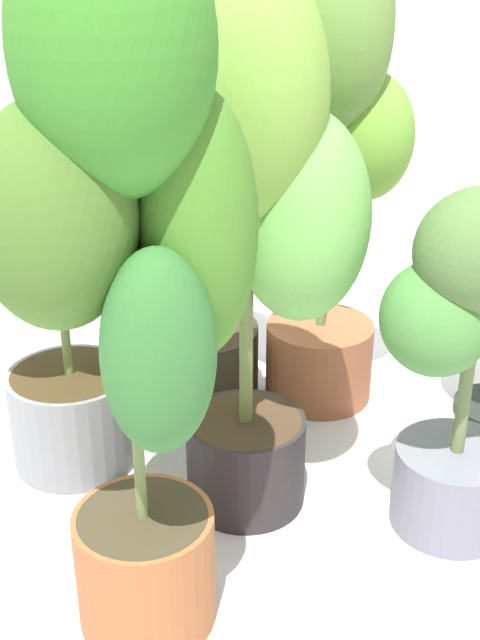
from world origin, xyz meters
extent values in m
plane|color=silver|center=(0.00, 0.00, 0.00)|extent=(8.00, 8.00, 0.00)
cylinder|color=#272323|center=(-0.02, 0.09, 0.09)|extent=(0.22, 0.22, 0.17)
cylinder|color=#453021|center=(-0.02, 0.09, 0.16)|extent=(0.20, 0.20, 0.02)
cylinder|color=olive|center=(-0.02, 0.09, 0.49)|extent=(0.02, 0.02, 0.64)
ellipsoid|color=#74A53D|center=(-0.02, 0.09, 0.74)|extent=(0.32, 0.32, 0.42)
ellipsoid|color=#7AAE3D|center=(-0.10, 0.11, 0.57)|extent=(0.30, 0.30, 0.32)
ellipsoid|color=#67AC4D|center=(0.06, 0.07, 0.54)|extent=(0.25, 0.26, 0.35)
cylinder|color=slate|center=(0.27, -0.13, 0.08)|extent=(0.21, 0.21, 0.15)
cylinder|color=#402924|center=(0.27, -0.13, 0.15)|extent=(0.19, 0.19, 0.02)
cylinder|color=#637444|center=(0.27, -0.13, 0.36)|extent=(0.02, 0.02, 0.41)
ellipsoid|color=#457F39|center=(0.21, -0.11, 0.41)|extent=(0.23, 0.24, 0.19)
cylinder|color=gray|center=(-0.27, 0.36, 0.10)|extent=(0.24, 0.24, 0.19)
cylinder|color=#3D2F19|center=(-0.27, 0.36, 0.19)|extent=(0.22, 0.22, 0.02)
cylinder|color=olive|center=(-0.27, 0.36, 0.42)|extent=(0.02, 0.02, 0.46)
ellipsoid|color=#7E9956|center=(-0.27, 0.36, 0.60)|extent=(0.35, 0.34, 0.18)
ellipsoid|color=#859E64|center=(-0.34, 0.37, 0.48)|extent=(0.32, 0.32, 0.17)
ellipsoid|color=#85A356|center=(-0.21, 0.33, 0.46)|extent=(0.36, 0.36, 0.16)
cylinder|color=#995535|center=(0.29, 0.36, 0.09)|extent=(0.24, 0.24, 0.18)
cylinder|color=#443320|center=(0.29, 0.36, 0.17)|extent=(0.22, 0.22, 0.02)
cylinder|color=#5E814B|center=(0.29, 0.36, 0.53)|extent=(0.02, 0.02, 0.71)
ellipsoid|color=olive|center=(0.29, 0.36, 0.80)|extent=(0.25, 0.28, 0.42)
ellipsoid|color=#589D43|center=(0.20, 0.39, 0.61)|extent=(0.24, 0.25, 0.28)
ellipsoid|color=#68A034|center=(0.37, 0.34, 0.59)|extent=(0.27, 0.26, 0.26)
cylinder|color=#2F271A|center=(0.06, 0.49, 0.08)|extent=(0.27, 0.27, 0.16)
cylinder|color=#3E2A22|center=(0.06, 0.49, 0.16)|extent=(0.24, 0.24, 0.02)
cylinder|color=#597649|center=(0.06, 0.49, 0.48)|extent=(0.02, 0.02, 0.63)
ellipsoid|color=#4B8534|center=(0.06, 0.49, 0.72)|extent=(0.36, 0.35, 0.40)
ellipsoid|color=#51912D|center=(-0.02, 0.51, 0.55)|extent=(0.28, 0.27, 0.26)
cylinder|color=#9A5730|center=(-0.29, -0.10, 0.10)|extent=(0.21, 0.21, 0.19)
cylinder|color=#3C3322|center=(-0.29, -0.10, 0.18)|extent=(0.19, 0.19, 0.02)
cylinder|color=olive|center=(-0.29, -0.10, 0.56)|extent=(0.02, 0.02, 0.74)
ellipsoid|color=#367C24|center=(-0.29, -0.10, 0.85)|extent=(0.33, 0.33, 0.35)
ellipsoid|color=#436825|center=(-0.37, -0.08, 0.65)|extent=(0.29, 0.28, 0.29)
ellipsoid|color=#417623|center=(-0.20, -0.12, 0.62)|extent=(0.17, 0.16, 0.36)
ellipsoid|color=#2F682D|center=(-0.27, -0.17, 0.49)|extent=(0.16, 0.15, 0.28)
camera|label=1|loc=(-0.58, -1.03, 0.97)|focal=46.62mm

